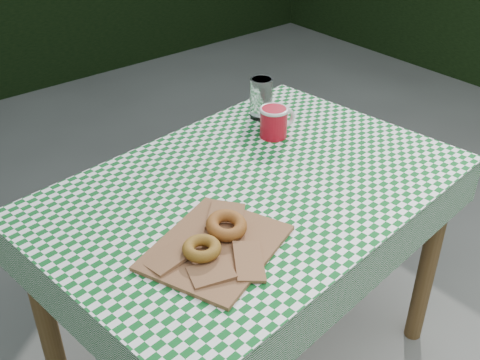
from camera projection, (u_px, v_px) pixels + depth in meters
name	position (u px, v px, depth m)	size (l,w,h in m)	color
table	(251.00, 286.00, 1.81)	(1.17, 0.78, 0.75)	brown
tablecloth	(253.00, 185.00, 1.60)	(1.19, 0.80, 0.01)	#0D551D
paper_bag	(216.00, 246.00, 1.36)	(0.32, 0.26, 0.02)	brown
bagel_front	(202.00, 248.00, 1.32)	(0.09, 0.09, 0.03)	olive
bagel_back	(226.00, 225.00, 1.39)	(0.10, 0.10, 0.03)	brown
coffee_mug	(274.00, 122.00, 1.82)	(0.17, 0.17, 0.10)	#AE0B1A
drinking_glass	(261.00, 98.00, 1.93)	(0.08, 0.08, 0.14)	white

